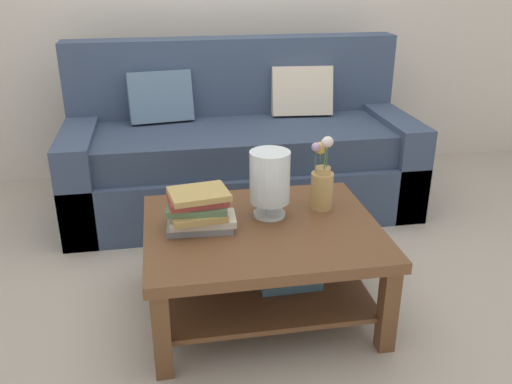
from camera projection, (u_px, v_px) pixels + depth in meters
name	position (u px, v px, depth m)	size (l,w,h in m)	color
ground_plane	(262.00, 273.00, 2.91)	(10.00, 10.00, 0.00)	#ADA393
couch	(240.00, 152.00, 3.60)	(2.19, 0.90, 1.06)	#384760
coffee_table	(264.00, 250.00, 2.49)	(1.04, 0.85, 0.44)	brown
book_stack_main	(199.00, 210.00, 2.39)	(0.31, 0.24, 0.17)	slate
glass_hurricane_vase	(270.00, 179.00, 2.47)	(0.18, 0.18, 0.31)	silver
flower_pitcher	(322.00, 182.00, 2.56)	(0.11, 0.12, 0.36)	tan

